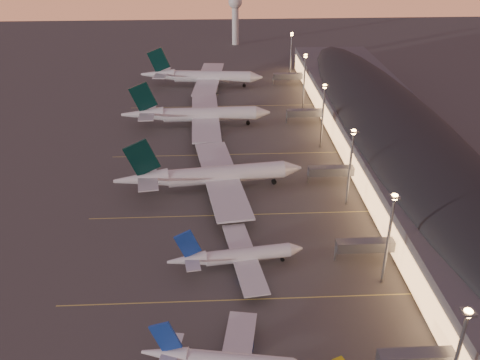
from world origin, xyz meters
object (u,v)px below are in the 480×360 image
Objects in this scene: airliner_narrow_north at (237,256)px; airliner_wide_mid at (197,115)px; radar_tower at (235,11)px; airliner_wide_far at (202,77)px; airliner_wide_near at (211,176)px.

airliner_wide_mid is at bearing 88.85° from airliner_narrow_north.
airliner_narrow_north is 252.37m from radar_tower.
airliner_wide_far is at bearing 86.94° from airliner_wide_mid.
airliner_wide_near is at bearing -85.88° from airliner_wide_mid.
airliner_wide_near is at bearing 90.60° from airliner_narrow_north.
airliner_wide_mid is at bearing -85.95° from airliner_wide_far.
airliner_narrow_north is 0.58× the size of airliner_wide_near.
radar_tower is (10.81, 251.46, 18.50)m from airliner_narrow_north.
airliner_wide_far is at bearing 85.83° from airliner_narrow_north.
airliner_wide_far is (-10.86, 158.11, 1.91)m from airliner_narrow_north.
airliner_wide_near reaches higher than airliner_narrow_north.
radar_tower is at bearing 82.53° from airliner_wide_far.
airliner_narrow_north is 0.57× the size of airliner_wide_far.
airliner_narrow_north is at bearing -84.56° from airliner_wide_mid.
airliner_wide_near is 58.37m from airliner_wide_mid.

